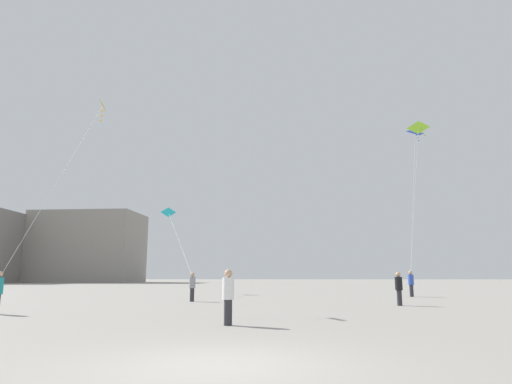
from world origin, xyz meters
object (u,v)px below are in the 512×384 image
at_px(person_in_blue, 411,282).
at_px(kite_cobalt_delta, 415,135).
at_px(person_in_black, 399,287).
at_px(person_in_white, 228,294).
at_px(kite_cyan_delta, 169,215).
at_px(building_centre_hall, 89,248).
at_px(kite_lime_delta, 418,131).
at_px(person_in_grey, 192,285).
at_px(kite_amber_delta, 101,110).

height_order(person_in_blue, kite_cobalt_delta, kite_cobalt_delta).
relative_size(person_in_black, person_in_white, 0.99).
bearing_deg(kite_cyan_delta, building_centre_hall, 118.99).
relative_size(person_in_black, kite_lime_delta, 0.14).
height_order(person_in_white, building_centre_hall, building_centre_hall).
bearing_deg(person_in_grey, kite_amber_delta, 115.53).
height_order(person_in_blue, kite_cyan_delta, kite_cyan_delta).
relative_size(person_in_black, person_in_blue, 0.92).
distance_m(person_in_white, building_centre_hall, 84.23).
xyz_separation_m(kite_amber_delta, building_centre_hall, (-29.29, 68.15, -2.60)).
bearing_deg(kite_lime_delta, kite_cyan_delta, 165.30).
xyz_separation_m(person_in_black, kite_amber_delta, (-14.55, -1.17, 8.70)).
bearing_deg(person_in_white, kite_cyan_delta, 34.88).
bearing_deg(kite_lime_delta, kite_cobalt_delta, 74.12).
distance_m(kite_amber_delta, kite_cyan_delta, 15.88).
relative_size(kite_cyan_delta, building_centre_hall, 0.60).
relative_size(person_in_blue, kite_lime_delta, 0.16).
xyz_separation_m(person_in_black, person_in_white, (-7.27, -8.65, 0.01)).
bearing_deg(person_in_black, kite_cyan_delta, -13.43).
xyz_separation_m(person_in_white, kite_lime_delta, (11.86, 17.97, 10.84)).
bearing_deg(person_in_white, kite_lime_delta, -16.41).
distance_m(person_in_blue, kite_lime_delta, 10.87).
bearing_deg(person_in_black, building_centre_hall, -25.84).
relative_size(kite_lime_delta, kite_cobalt_delta, 0.89).
xyz_separation_m(kite_lime_delta, kite_cobalt_delta, (1.46, 5.14, 1.36)).
bearing_deg(person_in_black, person_in_blue, -79.09).
bearing_deg(person_in_blue, person_in_white, -20.69).
relative_size(person_in_white, kite_amber_delta, 0.18).
distance_m(person_in_grey, building_centre_hall, 72.55).
bearing_deg(person_in_white, building_centre_hall, 42.82).
height_order(person_in_black, kite_cobalt_delta, kite_cobalt_delta).
relative_size(person_in_white, person_in_grey, 1.01).
bearing_deg(person_in_black, kite_lime_delta, -85.28).
distance_m(kite_amber_delta, kite_cobalt_delta, 26.10).
bearing_deg(building_centre_hall, person_in_blue, -50.98).
xyz_separation_m(person_in_black, person_in_blue, (3.24, 8.88, 0.08)).
distance_m(person_in_white, kite_lime_delta, 24.11).
distance_m(person_in_black, kite_amber_delta, 17.00).
xyz_separation_m(person_in_grey, kite_cobalt_delta, (16.51, 11.61, 12.22)).
xyz_separation_m(person_in_white, building_centre_hall, (-36.57, 75.63, 6.09)).
xyz_separation_m(kite_lime_delta, kite_cyan_delta, (-19.29, 5.06, -5.32)).
xyz_separation_m(person_in_black, person_in_grey, (-10.46, 2.85, -0.00)).
distance_m(person_in_grey, person_in_blue, 14.97).
height_order(person_in_blue, kite_lime_delta, kite_lime_delta).
bearing_deg(kite_amber_delta, person_in_blue, 29.47).
height_order(person_in_black, person_in_white, person_in_white).
distance_m(kite_amber_delta, kite_lime_delta, 21.93).
bearing_deg(kite_lime_delta, person_in_white, -123.42).
height_order(person_in_black, kite_lime_delta, kite_lime_delta).
relative_size(person_in_white, kite_cyan_delta, 0.13).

